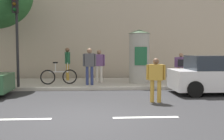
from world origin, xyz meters
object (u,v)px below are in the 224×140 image
object	(u,v)px
poster_column	(139,56)
parked_car_dark	(221,75)
pedestrian_with_bag	(89,63)
bicycle_leaning	(59,76)
pedestrian_in_red_top	(67,61)
traffic_light	(16,26)
pedestrian_in_light_jacket	(99,63)
pedestrian_tallest	(156,76)
pedestrian_with_backpack	(181,65)

from	to	relation	value
poster_column	parked_car_dark	distance (m)	4.09
pedestrian_with_bag	bicycle_leaning	distance (m)	1.68
pedestrian_in_red_top	parked_car_dark	xyz separation A→B (m)	(6.77, -4.17, -0.46)
traffic_light	pedestrian_in_light_jacket	world-z (taller)	traffic_light
poster_column	pedestrian_tallest	distance (m)	4.44
poster_column	pedestrian_with_bag	size ratio (longest dim) A/B	1.54
pedestrian_in_light_jacket	bicycle_leaning	distance (m)	2.17
pedestrian_tallest	pedestrian_in_red_top	bearing A→B (deg)	121.62
pedestrian_in_red_top	pedestrian_in_light_jacket	bearing A→B (deg)	-34.33
traffic_light	pedestrian_with_bag	distance (m)	3.69
pedestrian_tallest	pedestrian_with_bag	bearing A→B (deg)	122.74
pedestrian_tallest	pedestrian_with_backpack	size ratio (longest dim) A/B	1.02
pedestrian_in_light_jacket	parked_car_dark	bearing A→B (deg)	-30.68
pedestrian_in_red_top	pedestrian_tallest	bearing A→B (deg)	-58.38
poster_column	pedestrian_in_light_jacket	xyz separation A→B (m)	(-2.03, 0.33, -0.38)
pedestrian_with_backpack	parked_car_dark	distance (m)	2.90
traffic_light	parked_car_dark	size ratio (longest dim) A/B	0.97
pedestrian_in_red_top	pedestrian_with_backpack	world-z (taller)	pedestrian_in_red_top
bicycle_leaning	parked_car_dark	xyz separation A→B (m)	(7.01, -2.32, 0.22)
pedestrian_tallest	pedestrian_in_light_jacket	xyz separation A→B (m)	(-1.90, 4.72, 0.23)
pedestrian_with_backpack	parked_car_dark	size ratio (longest dim) A/B	0.36
traffic_light	pedestrian_in_red_top	bearing A→B (deg)	54.64
pedestrian_with_backpack	pedestrian_with_bag	xyz separation A→B (m)	(-4.70, -0.81, 0.13)
traffic_light	poster_column	bearing A→B (deg)	12.36
traffic_light	pedestrian_tallest	distance (m)	6.72
traffic_light	bicycle_leaning	size ratio (longest dim) A/B	2.30
bicycle_leaning	pedestrian_tallest	bearing A→B (deg)	-46.29
pedestrian_in_light_jacket	bicycle_leaning	xyz separation A→B (m)	(-1.98, -0.67, -0.60)
traffic_light	pedestrian_tallest	bearing A→B (deg)	-29.27
traffic_light	parked_car_dark	distance (m)	9.10
pedestrian_tallest	parked_car_dark	distance (m)	3.59
traffic_light	pedestrian_in_red_top	distance (m)	3.78
traffic_light	pedestrian_with_backpack	xyz separation A→B (m)	(7.92, 1.36, -1.83)
pedestrian_with_backpack	pedestrian_in_light_jacket	size ratio (longest dim) A/B	0.90
pedestrian_with_bag	pedestrian_tallest	bearing A→B (deg)	-57.26
pedestrian_tallest	pedestrian_in_light_jacket	size ratio (longest dim) A/B	0.92
poster_column	pedestrian_in_light_jacket	world-z (taller)	poster_column
poster_column	bicycle_leaning	world-z (taller)	poster_column
traffic_light	bicycle_leaning	xyz separation A→B (m)	(1.72, 0.92, -2.35)
pedestrian_in_red_top	pedestrian_with_bag	world-z (taller)	pedestrian_in_red_top
traffic_light	pedestrian_with_bag	world-z (taller)	traffic_light
poster_column	pedestrian_in_light_jacket	size ratio (longest dim) A/B	1.61
pedestrian_tallest	bicycle_leaning	world-z (taller)	pedestrian_tallest
poster_column	pedestrian_in_red_top	xyz separation A→B (m)	(-3.76, 1.51, -0.30)
pedestrian_in_light_jacket	bicycle_leaning	size ratio (longest dim) A/B	0.96
poster_column	pedestrian_tallest	size ratio (longest dim) A/B	1.75
pedestrian_in_red_top	pedestrian_with_bag	distance (m)	2.55
pedestrian_tallest	traffic_light	bearing A→B (deg)	150.73
bicycle_leaning	traffic_light	bearing A→B (deg)	-152.01
poster_column	pedestrian_tallest	xyz separation A→B (m)	(-0.13, -4.39, -0.61)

